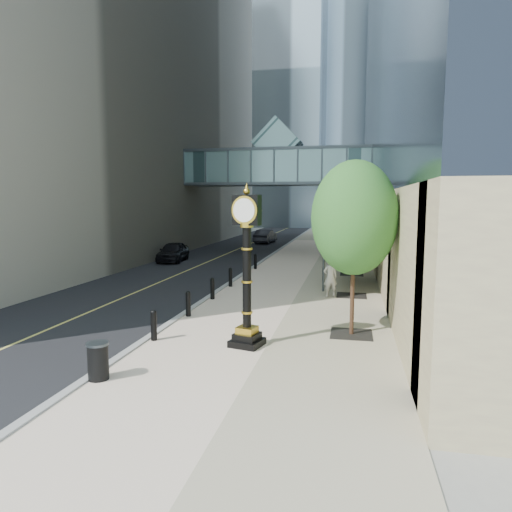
# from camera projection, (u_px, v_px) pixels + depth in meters

# --- Properties ---
(ground) EXTENTS (320.00, 320.00, 0.00)m
(ground) POSITION_uv_depth(u_px,v_px,m) (226.00, 358.00, 13.35)
(ground) COLOR gray
(ground) RESTS_ON ground
(road) EXTENTS (8.00, 180.00, 0.02)m
(road) POSITION_uv_depth(u_px,v_px,m) (260.00, 240.00, 53.64)
(road) COLOR black
(road) RESTS_ON ground
(sidewalk) EXTENTS (8.00, 180.00, 0.06)m
(sidewalk) POSITION_uv_depth(u_px,v_px,m) (329.00, 241.00, 52.01)
(sidewalk) COLOR beige
(sidewalk) RESTS_ON ground
(curb) EXTENTS (0.25, 180.00, 0.07)m
(curb) POSITION_uv_depth(u_px,v_px,m) (294.00, 240.00, 52.82)
(curb) COLOR gray
(curb) RESTS_ON ground
(midrise_left) EXTENTS (20.00, 58.00, 40.00)m
(midrise_left) POSITION_uv_depth(u_px,v_px,m) (68.00, 22.00, 39.51)
(midrise_left) COLOR #B7AE90
(midrise_left) RESTS_ON ground
(distant_tower_a) EXTENTS (24.00, 22.00, 78.00)m
(distant_tower_a) POSITION_uv_depth(u_px,v_px,m) (260.00, 14.00, 84.37)
(distant_tower_a) COLOR #AAC3D6
(distant_tower_a) RESTS_ON ground
(distant_tower_b) EXTENTS (26.00, 24.00, 90.00)m
(distant_tower_b) POSITION_uv_depth(u_px,v_px,m) (383.00, 12.00, 98.39)
(distant_tower_b) COLOR #AAC3D6
(distant_tower_b) RESTS_ON ground
(distant_tower_c) EXTENTS (22.00, 22.00, 65.00)m
(distant_tower_c) POSITION_uv_depth(u_px,v_px,m) (320.00, 100.00, 127.24)
(distant_tower_c) COLOR #AAC3D6
(distant_tower_c) RESTS_ON ground
(skywalk) EXTENTS (17.00, 4.20, 5.80)m
(skywalk) POSITION_uv_depth(u_px,v_px,m) (278.00, 165.00, 40.24)
(skywalk) COLOR slate
(skywalk) RESTS_ON ground
(entrance_canopy) EXTENTS (3.00, 8.00, 4.38)m
(entrance_canopy) POSITION_uv_depth(u_px,v_px,m) (351.00, 208.00, 25.74)
(entrance_canopy) COLOR #383F44
(entrance_canopy) RESTS_ON ground
(bollard_row) EXTENTS (0.20, 16.20, 0.90)m
(bollard_row) POSITION_uv_depth(u_px,v_px,m) (222.00, 283.00, 22.58)
(bollard_row) COLOR black
(bollard_row) RESTS_ON sidewalk
(street_trees) EXTENTS (2.85, 28.63, 5.86)m
(street_trees) POSITION_uv_depth(u_px,v_px,m) (353.00, 218.00, 26.39)
(street_trees) COLOR black
(street_trees) RESTS_ON sidewalk
(street_clock) EXTENTS (1.12, 1.12, 4.90)m
(street_clock) POSITION_uv_depth(u_px,v_px,m) (247.00, 279.00, 14.05)
(street_clock) COLOR black
(street_clock) RESTS_ON sidewalk
(trash_bin) EXTENTS (0.62, 0.62, 0.90)m
(trash_bin) POSITION_uv_depth(u_px,v_px,m) (98.00, 362.00, 11.57)
(trash_bin) COLOR black
(trash_bin) RESTS_ON sidewalk
(pedestrian) EXTENTS (0.80, 0.67, 1.88)m
(pedestrian) POSITION_uv_depth(u_px,v_px,m) (330.00, 277.00, 21.48)
(pedestrian) COLOR #B7B3A7
(pedestrian) RESTS_ON sidewalk
(car_near) EXTENTS (2.19, 4.46, 1.46)m
(car_near) POSITION_uv_depth(u_px,v_px,m) (173.00, 252.00, 34.49)
(car_near) COLOR black
(car_near) RESTS_ON road
(car_far) EXTENTS (1.89, 4.56, 1.47)m
(car_far) POSITION_uv_depth(u_px,v_px,m) (266.00, 236.00, 49.35)
(car_far) COLOR #222127
(car_far) RESTS_ON road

